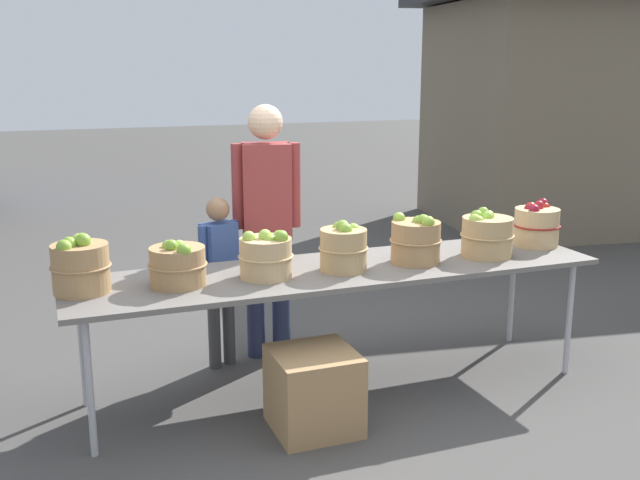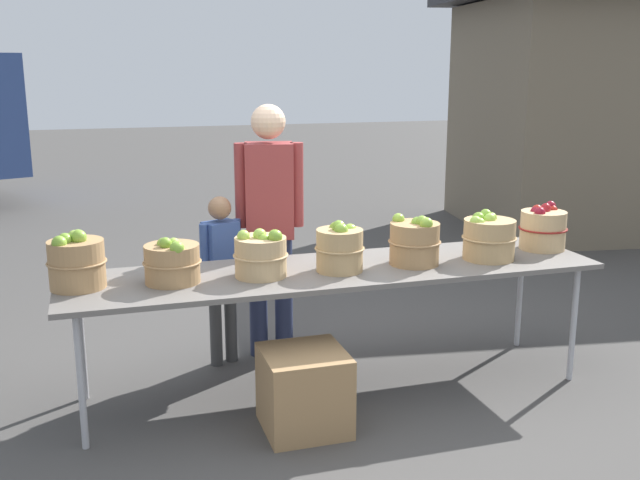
# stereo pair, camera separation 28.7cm
# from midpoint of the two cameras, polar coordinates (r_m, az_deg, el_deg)

# --- Properties ---
(ground_plane) EXTENTS (40.00, 40.00, 0.00)m
(ground_plane) POSITION_cam_midpoint_polar(r_m,az_deg,el_deg) (4.53, -0.47, -11.36)
(ground_plane) COLOR #474442
(market_table) EXTENTS (3.10, 0.76, 0.75)m
(market_table) POSITION_cam_midpoint_polar(r_m,az_deg,el_deg) (4.28, -0.49, -2.62)
(market_table) COLOR slate
(market_table) RESTS_ON ground
(apple_basket_green_0) EXTENTS (0.31, 0.31, 0.32)m
(apple_basket_green_0) POSITION_cam_midpoint_polar(r_m,az_deg,el_deg) (4.02, -19.97, -1.85)
(apple_basket_green_0) COLOR #A87F51
(apple_basket_green_0) RESTS_ON market_table
(apple_basket_green_1) EXTENTS (0.32, 0.32, 0.26)m
(apple_basket_green_1) POSITION_cam_midpoint_polar(r_m,az_deg,el_deg) (4.01, -12.95, -1.90)
(apple_basket_green_1) COLOR #A87F51
(apple_basket_green_1) RESTS_ON market_table
(apple_basket_green_2) EXTENTS (0.31, 0.31, 0.28)m
(apple_basket_green_2) POSITION_cam_midpoint_polar(r_m,az_deg,el_deg) (4.08, -6.17, -1.23)
(apple_basket_green_2) COLOR tan
(apple_basket_green_2) RESTS_ON market_table
(apple_basket_green_3) EXTENTS (0.29, 0.29, 0.29)m
(apple_basket_green_3) POSITION_cam_midpoint_polar(r_m,az_deg,el_deg) (4.19, -0.13, -0.61)
(apple_basket_green_3) COLOR tan
(apple_basket_green_3) RESTS_ON market_table
(apple_basket_green_4) EXTENTS (0.31, 0.31, 0.30)m
(apple_basket_green_4) POSITION_cam_midpoint_polar(r_m,az_deg,el_deg) (4.38, 5.54, -0.06)
(apple_basket_green_4) COLOR #A87F51
(apple_basket_green_4) RESTS_ON market_table
(apple_basket_green_5) EXTENTS (0.33, 0.33, 0.29)m
(apple_basket_green_5) POSITION_cam_midpoint_polar(r_m,az_deg,el_deg) (4.59, 10.99, 0.37)
(apple_basket_green_5) COLOR tan
(apple_basket_green_5) RESTS_ON market_table
(apple_basket_red_0) EXTENTS (0.30, 0.30, 0.29)m
(apple_basket_red_0) POSITION_cam_midpoint_polar(r_m,az_deg,el_deg) (4.94, 14.77, 1.11)
(apple_basket_red_0) COLOR tan
(apple_basket_red_0) RESTS_ON market_table
(vendor_adult) EXTENTS (0.43, 0.28, 1.66)m
(vendor_adult) POSITION_cam_midpoint_polar(r_m,az_deg,el_deg) (4.75, -5.86, 2.14)
(vendor_adult) COLOR #262D4C
(vendor_adult) RESTS_ON ground
(child_customer) EXTENTS (0.28, 0.21, 1.10)m
(child_customer) POSITION_cam_midpoint_polar(r_m,az_deg,el_deg) (4.70, -9.49, -2.20)
(child_customer) COLOR #3F3F3F
(child_customer) RESTS_ON ground
(food_kiosk) EXTENTS (3.88, 3.38, 2.74)m
(food_kiosk) POSITION_cam_midpoint_polar(r_m,az_deg,el_deg) (9.47, 18.10, 9.60)
(food_kiosk) COLOR #726651
(food_kiosk) RESTS_ON ground
(produce_crate) EXTENTS (0.43, 0.43, 0.43)m
(produce_crate) POSITION_cam_midpoint_polar(r_m,az_deg,el_deg) (3.99, -2.60, -11.55)
(produce_crate) COLOR #A87F51
(produce_crate) RESTS_ON ground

